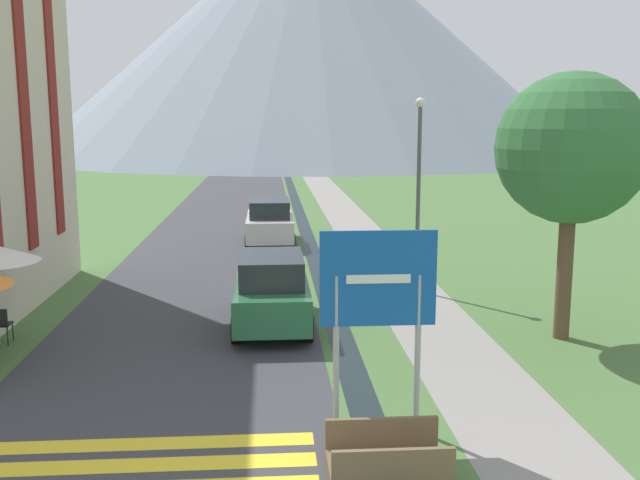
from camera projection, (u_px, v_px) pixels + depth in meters
ground_plane at (281, 250)px, 27.67m from camera, size 160.00×160.00×0.00m
road at (230, 215)px, 37.32m from camera, size 6.40×60.00×0.01m
footpath at (345, 214)px, 37.75m from camera, size 2.20×60.00×0.01m
drainage_channel at (300, 215)px, 37.58m from camera, size 0.60×60.00×0.00m
crosswalk_marking at (133, 465)px, 10.51m from camera, size 5.44×1.84×0.01m
mountain_distant at (309, 33)px, 94.61m from camera, size 72.90×72.90×32.28m
road_sign at (378, 299)px, 11.25m from camera, size 1.85×0.11×3.34m
footbridge at (387, 461)px, 10.19m from camera, size 1.70×1.10×0.65m
parked_car_near at (272, 291)px, 17.35m from camera, size 1.87×4.14×1.82m
parked_car_far at (270, 221)px, 28.86m from camera, size 1.94×4.37×1.82m
cafe_chair_middle at (0, 323)px, 16.04m from camera, size 0.40×0.40×0.85m
streetlamp at (419, 180)px, 20.51m from camera, size 0.28×0.28×5.63m
tree_by_path at (572, 149)px, 15.89m from camera, size 3.40×3.40×6.10m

